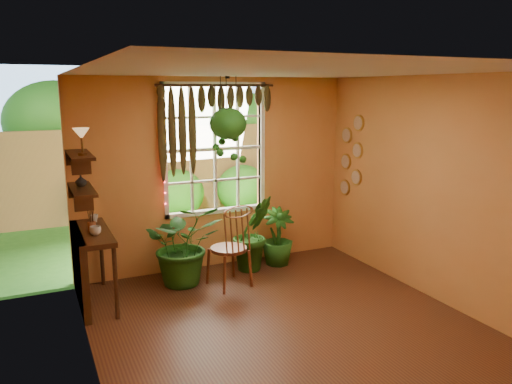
# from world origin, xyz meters

# --- Properties ---
(floor) EXTENTS (4.50, 4.50, 0.00)m
(floor) POSITION_xyz_m (0.00, 0.00, 0.00)
(floor) COLOR #532C17
(floor) RESTS_ON ground
(ceiling) EXTENTS (4.50, 4.50, 0.00)m
(ceiling) POSITION_xyz_m (0.00, 0.00, 2.70)
(ceiling) COLOR silver
(ceiling) RESTS_ON wall_back
(wall_back) EXTENTS (4.00, 0.00, 4.00)m
(wall_back) POSITION_xyz_m (0.00, 2.25, 1.35)
(wall_back) COLOR #DA8E4A
(wall_back) RESTS_ON floor
(wall_left) EXTENTS (0.00, 4.50, 4.50)m
(wall_left) POSITION_xyz_m (-2.00, 0.00, 1.35)
(wall_left) COLOR #DA8E4A
(wall_left) RESTS_ON floor
(wall_right) EXTENTS (0.00, 4.50, 4.50)m
(wall_right) POSITION_xyz_m (2.00, 0.00, 1.35)
(wall_right) COLOR #DA8E4A
(wall_right) RESTS_ON floor
(window) EXTENTS (1.52, 0.10, 1.86)m
(window) POSITION_xyz_m (0.00, 2.28, 1.70)
(window) COLOR white
(window) RESTS_ON wall_back
(valance_vine) EXTENTS (1.70, 0.12, 1.10)m
(valance_vine) POSITION_xyz_m (-0.08, 2.16, 2.28)
(valance_vine) COLOR #3A2210
(valance_vine) RESTS_ON window
(string_lights) EXTENTS (0.03, 0.03, 1.54)m
(string_lights) POSITION_xyz_m (-0.76, 2.19, 1.75)
(string_lights) COLOR #FF2633
(string_lights) RESTS_ON window
(wall_plates) EXTENTS (0.04, 0.32, 1.10)m
(wall_plates) POSITION_xyz_m (1.98, 1.79, 1.55)
(wall_plates) COLOR #FFF0D0
(wall_plates) RESTS_ON wall_right
(counter_ledge) EXTENTS (0.40, 1.20, 0.90)m
(counter_ledge) POSITION_xyz_m (-1.91, 1.60, 0.55)
(counter_ledge) COLOR #3A2210
(counter_ledge) RESTS_ON floor
(shelf_lower) EXTENTS (0.25, 0.90, 0.04)m
(shelf_lower) POSITION_xyz_m (-1.88, 1.60, 1.40)
(shelf_lower) COLOR #3A2210
(shelf_lower) RESTS_ON wall_left
(shelf_upper) EXTENTS (0.25, 0.90, 0.04)m
(shelf_upper) POSITION_xyz_m (-1.88, 1.60, 1.80)
(shelf_upper) COLOR #3A2210
(shelf_upper) RESTS_ON wall_left
(backyard) EXTENTS (14.00, 10.00, 12.00)m
(backyard) POSITION_xyz_m (0.24, 6.87, 1.28)
(backyard) COLOR #215B1A
(backyard) RESTS_ON ground
(windsor_chair) EXTENTS (0.56, 0.59, 1.28)m
(windsor_chair) POSITION_xyz_m (-0.13, 1.40, 0.37)
(windsor_chair) COLOR brown
(windsor_chair) RESTS_ON floor
(potted_plant_left) EXTENTS (1.09, 0.98, 1.09)m
(potted_plant_left) POSITION_xyz_m (-0.65, 1.74, 0.55)
(potted_plant_left) COLOR #1C4512
(potted_plant_left) RESTS_ON floor
(potted_plant_mid) EXTENTS (0.63, 0.52, 1.07)m
(potted_plant_mid) POSITION_xyz_m (0.39, 1.84, 0.54)
(potted_plant_mid) COLOR #1C4512
(potted_plant_mid) RESTS_ON floor
(potted_plant_right) EXTENTS (0.49, 0.49, 0.84)m
(potted_plant_right) POSITION_xyz_m (0.81, 1.89, 0.42)
(potted_plant_right) COLOR #1C4512
(potted_plant_right) RESTS_ON floor
(hanging_basket) EXTENTS (0.50, 0.50, 1.17)m
(hanging_basket) POSITION_xyz_m (0.04, 1.86, 2.02)
(hanging_basket) COLOR black
(hanging_basket) RESTS_ON ceiling
(cup_a) EXTENTS (0.17, 0.17, 0.10)m
(cup_a) POSITION_xyz_m (-1.78, 1.40, 0.95)
(cup_a) COLOR silver
(cup_a) RESTS_ON counter_ledge
(cup_b) EXTENTS (0.11, 0.11, 0.09)m
(cup_b) POSITION_xyz_m (-1.72, 2.00, 0.95)
(cup_b) COLOR beige
(cup_b) RESTS_ON counter_ledge
(brush_jar) EXTENTS (0.10, 0.10, 0.35)m
(brush_jar) POSITION_xyz_m (-1.80, 1.55, 1.04)
(brush_jar) COLOR #97502C
(brush_jar) RESTS_ON counter_ledge
(shelf_vase) EXTENTS (0.17, 0.17, 0.13)m
(shelf_vase) POSITION_xyz_m (-1.87, 1.71, 1.48)
(shelf_vase) COLOR #B2AD99
(shelf_vase) RESTS_ON shelf_lower
(tiffany_lamp) EXTENTS (0.18, 0.18, 0.30)m
(tiffany_lamp) POSITION_xyz_m (-1.86, 1.39, 2.04)
(tiffany_lamp) COLOR #533317
(tiffany_lamp) RESTS_ON shelf_upper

